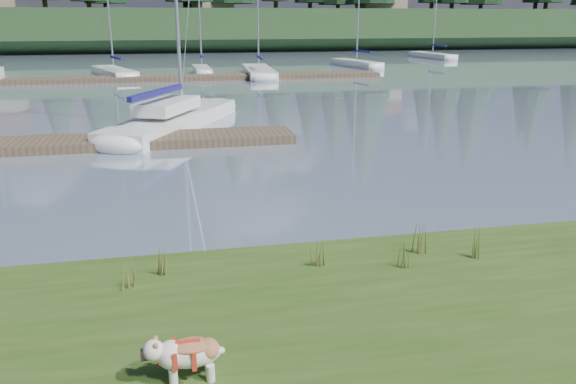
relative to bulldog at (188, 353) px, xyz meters
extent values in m
plane|color=#7D8EA3|center=(0.17, 35.08, -0.68)|extent=(200.00, 200.00, 0.00)
cube|color=#1A3118|center=(0.17, 78.08, 1.82)|extent=(200.00, 20.00, 5.00)
cylinder|color=silver|center=(-0.17, -0.10, -0.23)|extent=(0.10, 0.10, 0.20)
cylinder|color=silver|center=(-0.18, 0.10, -0.23)|extent=(0.10, 0.10, 0.20)
cylinder|color=silver|center=(0.23, -0.10, -0.23)|extent=(0.10, 0.10, 0.20)
cylinder|color=silver|center=(0.23, 0.11, -0.23)|extent=(0.10, 0.10, 0.20)
ellipsoid|color=silver|center=(0.04, 0.00, -0.02)|extent=(0.67, 0.35, 0.31)
ellipsoid|color=#A6683E|center=(0.04, 0.00, 0.08)|extent=(0.47, 0.32, 0.11)
ellipsoid|color=silver|center=(-0.37, -0.01, 0.08)|extent=(0.24, 0.25, 0.23)
cube|color=black|center=(-0.47, -0.01, 0.04)|extent=(0.07, 0.12, 0.09)
cube|color=white|center=(0.08, 17.01, -0.46)|extent=(5.63, 8.64, 0.70)
ellipsoid|color=white|center=(2.02, 20.89, -0.46)|extent=(2.75, 2.96, 0.70)
cube|color=navy|center=(-0.49, 15.86, 0.87)|extent=(1.94, 3.62, 0.20)
cube|color=white|center=(-0.14, 16.57, 0.27)|extent=(2.64, 3.44, 0.45)
cube|color=#4C3D2C|center=(-3.83, 14.08, -0.53)|extent=(16.00, 2.00, 0.30)
cube|color=#4C3D2C|center=(2.17, 35.08, -0.53)|extent=(26.00, 2.20, 0.30)
cube|color=white|center=(-3.96, 38.69, -0.46)|extent=(3.99, 7.43, 0.70)
ellipsoid|color=white|center=(-5.17, 42.12, -0.46)|extent=(2.16, 2.40, 0.70)
cube|color=navy|center=(-3.63, 37.75, 0.72)|extent=(1.15, 2.80, 0.20)
cube|color=white|center=(2.52, 38.76, -0.46)|extent=(1.25, 5.14, 0.70)
ellipsoid|color=white|center=(2.47, 41.32, -0.46)|extent=(1.14, 1.42, 0.70)
cylinder|color=silver|center=(2.52, 38.76, 4.15)|extent=(0.12, 0.12, 8.06)
cube|color=navy|center=(2.53, 38.06, 0.72)|extent=(0.23, 2.04, 0.20)
cube|color=white|center=(6.65, 37.03, -0.46)|extent=(2.40, 8.49, 0.70)
ellipsoid|color=white|center=(6.89, 41.21, -0.46)|extent=(1.96, 2.39, 0.70)
cube|color=navy|center=(6.58, 35.89, 0.72)|extent=(0.40, 3.34, 0.20)
cube|color=white|center=(16.29, 42.78, -0.46)|extent=(2.87, 6.65, 0.70)
ellipsoid|color=white|center=(15.58, 45.95, -0.46)|extent=(1.77, 2.04, 0.70)
cube|color=navy|center=(16.49, 41.92, 0.72)|extent=(0.76, 2.56, 0.20)
cube|color=white|center=(27.67, 51.45, -0.46)|extent=(2.46, 7.00, 0.70)
ellipsoid|color=white|center=(27.21, 54.85, -0.46)|extent=(1.73, 2.05, 0.70)
cylinder|color=silver|center=(27.67, 51.45, 5.23)|extent=(0.12, 0.12, 10.22)
cube|color=navy|center=(27.80, 50.53, 0.72)|extent=(0.56, 2.73, 0.20)
cone|color=#475B23|center=(-0.35, 2.74, -0.07)|extent=(0.03, 0.03, 0.51)
cone|color=brown|center=(-0.24, 2.67, -0.12)|extent=(0.03, 0.03, 0.41)
cone|color=#475B23|center=(-0.29, 2.77, -0.05)|extent=(0.03, 0.03, 0.57)
cone|color=brown|center=(-0.21, 2.71, -0.15)|extent=(0.03, 0.03, 0.36)
cone|color=#475B23|center=(-0.33, 2.66, -0.10)|extent=(0.03, 0.03, 0.46)
cone|color=#475B23|center=(2.07, 2.60, -0.08)|extent=(0.03, 0.03, 0.50)
cone|color=brown|center=(2.18, 2.53, -0.13)|extent=(0.03, 0.03, 0.40)
cone|color=#475B23|center=(2.13, 2.63, -0.06)|extent=(0.03, 0.03, 0.55)
cone|color=brown|center=(2.21, 2.57, -0.16)|extent=(0.03, 0.03, 0.35)
cone|color=#475B23|center=(2.09, 2.52, -0.11)|extent=(0.03, 0.03, 0.45)
cone|color=#475B23|center=(3.91, 2.75, -0.06)|extent=(0.03, 0.03, 0.54)
cone|color=brown|center=(4.02, 2.68, -0.12)|extent=(0.03, 0.03, 0.43)
cone|color=#475B23|center=(3.97, 2.78, -0.03)|extent=(0.03, 0.03, 0.59)
cone|color=brown|center=(4.05, 2.72, -0.14)|extent=(0.03, 0.03, 0.38)
cone|color=#475B23|center=(3.93, 2.67, -0.09)|extent=(0.03, 0.03, 0.48)
cone|color=#475B23|center=(-0.85, 2.43, -0.08)|extent=(0.03, 0.03, 0.50)
cone|color=brown|center=(-0.74, 2.36, -0.13)|extent=(0.03, 0.03, 0.40)
cone|color=#475B23|center=(-0.79, 2.46, -0.06)|extent=(0.03, 0.03, 0.54)
cone|color=brown|center=(-0.71, 2.40, -0.16)|extent=(0.03, 0.03, 0.35)
cone|color=#475B23|center=(-0.83, 2.35, -0.11)|extent=(0.03, 0.03, 0.45)
cone|color=#475B23|center=(3.46, 2.30, -0.10)|extent=(0.03, 0.03, 0.45)
cone|color=brown|center=(3.57, 2.23, -0.15)|extent=(0.03, 0.03, 0.36)
cone|color=#475B23|center=(3.52, 2.33, -0.08)|extent=(0.03, 0.03, 0.50)
cone|color=brown|center=(3.60, 2.27, -0.17)|extent=(0.03, 0.03, 0.32)
cone|color=#475B23|center=(3.48, 2.22, -0.13)|extent=(0.03, 0.03, 0.41)
cone|color=#475B23|center=(4.70, 2.39, -0.08)|extent=(0.03, 0.03, 0.50)
cone|color=brown|center=(4.81, 2.32, -0.13)|extent=(0.03, 0.03, 0.40)
cone|color=#475B23|center=(4.76, 2.42, -0.05)|extent=(0.03, 0.03, 0.55)
cone|color=brown|center=(4.84, 2.36, -0.15)|extent=(0.03, 0.03, 0.35)
cone|color=#475B23|center=(4.72, 2.31, -0.10)|extent=(0.03, 0.03, 0.45)
cube|color=#33281C|center=(0.17, 3.48, -0.61)|extent=(60.00, 0.50, 0.14)
cylinder|color=#382619|center=(-9.83, 77.08, 5.22)|extent=(0.60, 0.60, 1.80)
cylinder|color=#382619|center=(3.17, 71.08, 5.22)|extent=(0.60, 0.60, 1.80)
cylinder|color=#382619|center=(15.17, 75.08, 5.22)|extent=(0.60, 0.60, 1.80)
cylinder|color=#382619|center=(28.17, 73.08, 5.22)|extent=(0.60, 0.60, 1.80)
cylinder|color=#382619|center=(42.17, 76.08, 5.22)|extent=(0.60, 0.60, 1.80)
cylinder|color=#382619|center=(55.17, 72.08, 5.22)|extent=(0.60, 0.60, 1.80)
cube|color=gray|center=(6.17, 76.08, 5.72)|extent=(6.00, 5.00, 2.80)
cube|color=gray|center=(30.17, 74.08, 5.72)|extent=(6.00, 5.00, 2.80)
camera|label=1|loc=(-0.02, -5.46, 3.51)|focal=35.00mm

